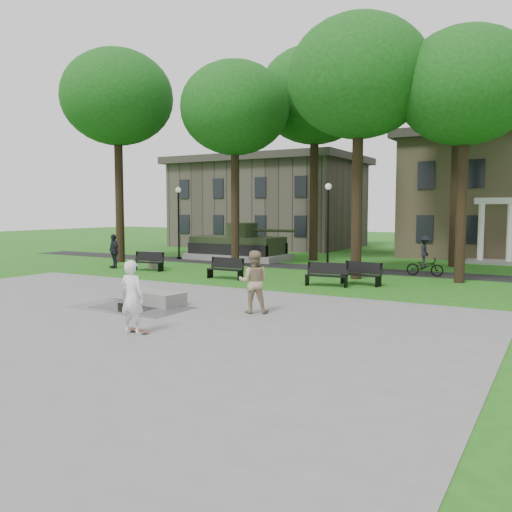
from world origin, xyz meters
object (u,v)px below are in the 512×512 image
(skateboarder, at_px, (132,297))
(friend_watching, at_px, (254,282))
(concrete_block, at_px, (155,298))
(trash_bin, at_px, (154,260))
(park_bench_0, at_px, (148,261))
(cyclist, at_px, (425,259))

(skateboarder, distance_m, friend_watching, 4.31)
(concrete_block, bearing_deg, skateboarder, -56.91)
(concrete_block, distance_m, trash_bin, 11.46)
(skateboarder, height_order, friend_watching, friend_watching)
(skateboarder, relative_size, park_bench_0, 1.07)
(friend_watching, height_order, cyclist, friend_watching)
(skateboarder, bearing_deg, trash_bin, -55.83)
(trash_bin, bearing_deg, concrete_block, -49.56)
(park_bench_0, distance_m, trash_bin, 0.90)
(cyclist, height_order, park_bench_0, cyclist)
(concrete_block, bearing_deg, trash_bin, 130.44)
(skateboarder, relative_size, cyclist, 0.98)
(park_bench_0, bearing_deg, skateboarder, -56.27)
(friend_watching, bearing_deg, park_bench_0, -60.05)
(skateboarder, distance_m, park_bench_0, 15.08)
(cyclist, distance_m, trash_bin, 14.35)
(concrete_block, bearing_deg, park_bench_0, 132.15)
(park_bench_0, bearing_deg, trash_bin, 104.01)
(friend_watching, bearing_deg, cyclist, -126.78)
(park_bench_0, height_order, trash_bin, park_bench_0)
(friend_watching, height_order, trash_bin, friend_watching)
(cyclist, bearing_deg, skateboarder, 163.26)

